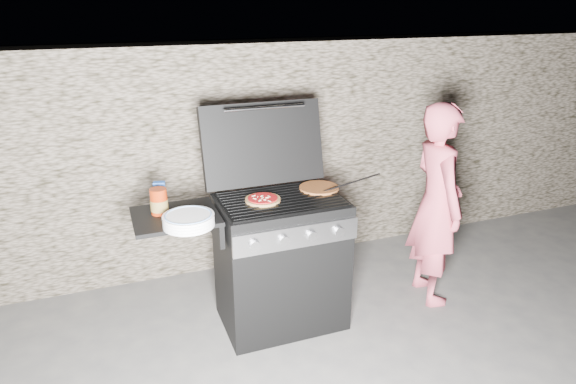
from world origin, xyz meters
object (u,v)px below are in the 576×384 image
object	(u,v)px
gas_grill	(245,268)
sauce_jar	(159,201)
pizza_topped	(263,199)
person	(436,204)

from	to	relation	value
gas_grill	sauce_jar	size ratio (longest dim) A/B	8.51
gas_grill	sauce_jar	distance (m)	0.73
pizza_topped	person	bearing A→B (deg)	-3.73
sauce_jar	person	distance (m)	1.92
sauce_jar	pizza_topped	bearing A→B (deg)	-4.05
sauce_jar	person	bearing A→B (deg)	-3.84
person	pizza_topped	bearing A→B (deg)	95.18
pizza_topped	person	size ratio (longest dim) A/B	0.15
sauce_jar	gas_grill	bearing A→B (deg)	-5.63
pizza_topped	person	distance (m)	1.29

